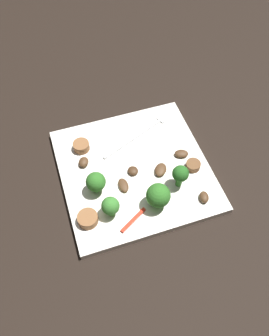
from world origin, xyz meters
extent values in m
plane|color=black|center=(0.00, 0.00, 0.00)|extent=(1.40, 1.40, 0.00)
cube|color=white|center=(0.00, 0.00, 0.01)|extent=(0.27, 0.27, 0.01)
cube|color=silver|center=(0.02, 0.07, 0.02)|extent=(0.14, 0.06, 0.00)
cube|color=silver|center=(0.10, 0.10, 0.02)|extent=(0.04, 0.03, 0.00)
cylinder|color=#408630|center=(-0.07, -0.08, 0.02)|extent=(0.01, 0.01, 0.02)
sphere|color=#387A2D|center=(-0.07, -0.08, 0.04)|extent=(0.03, 0.03, 0.03)
cylinder|color=#347525|center=(0.01, -0.09, 0.02)|extent=(0.01, 0.01, 0.02)
sphere|color=#2D6B23|center=(0.01, -0.09, 0.05)|extent=(0.04, 0.04, 0.04)
cylinder|color=#296420|center=(0.06, -0.06, 0.03)|extent=(0.01, 0.01, 0.03)
sphere|color=#235B1E|center=(0.06, -0.06, 0.05)|extent=(0.03, 0.03, 0.03)
cylinder|color=#347525|center=(-0.08, -0.02, 0.02)|extent=(0.01, 0.01, 0.02)
sphere|color=#2D6B23|center=(-0.08, -0.02, 0.04)|extent=(0.03, 0.03, 0.03)
cylinder|color=brown|center=(-0.11, -0.08, 0.02)|extent=(0.05, 0.05, 0.02)
cylinder|color=brown|center=(0.10, -0.03, 0.02)|extent=(0.03, 0.03, 0.01)
cylinder|color=brown|center=(-0.08, 0.08, 0.02)|extent=(0.04, 0.04, 0.02)
ellipsoid|color=#4C331E|center=(-0.09, 0.04, 0.02)|extent=(0.03, 0.03, 0.01)
ellipsoid|color=#422B19|center=(-0.01, -0.01, 0.02)|extent=(0.02, 0.02, 0.01)
ellipsoid|color=#4C331E|center=(0.10, -0.10, 0.02)|extent=(0.02, 0.03, 0.01)
ellipsoid|color=#4C331E|center=(0.04, -0.02, 0.02)|extent=(0.03, 0.04, 0.01)
ellipsoid|color=#4C331E|center=(-0.03, -0.03, 0.02)|extent=(0.02, 0.03, 0.01)
ellipsoid|color=#4C331E|center=(0.09, 0.00, 0.02)|extent=(0.03, 0.03, 0.01)
cube|color=red|center=(-0.04, -0.10, 0.02)|extent=(0.05, 0.03, 0.00)
camera|label=1|loc=(-0.11, -0.34, 0.54)|focal=36.61mm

